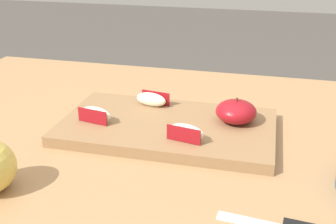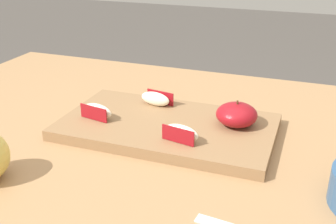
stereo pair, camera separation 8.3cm
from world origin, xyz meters
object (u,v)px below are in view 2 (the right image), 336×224
Objects in this scene: apple_wedge_back at (97,111)px; apple_wedge_right at (181,133)px; apple_half_skin_up at (237,115)px; cutting_board at (168,126)px; apple_wedge_front at (156,99)px.

apple_wedge_right is (0.19, -0.04, 0.00)m from apple_wedge_back.
apple_half_skin_up is 1.13× the size of apple_wedge_back.
apple_half_skin_up is 0.28m from apple_wedge_back.
apple_wedge_back is at bearing 169.59° from apple_wedge_right.
apple_half_skin_up is 0.13m from apple_wedge_right.
apple_wedge_back is at bearing -165.90° from cutting_board.
cutting_board is at bearing -51.84° from apple_wedge_front.
cutting_board is 5.88× the size of apple_wedge_right.
apple_wedge_back is (-0.14, -0.04, 0.03)m from cutting_board.
apple_wedge_right is at bearing -54.09° from cutting_board.
cutting_board is 0.09m from apple_wedge_right.
apple_wedge_front is at bearing 128.16° from cutting_board.
apple_wedge_front is 0.18m from apple_wedge_right.
apple_half_skin_up is 1.13× the size of apple_wedge_right.
apple_wedge_front is 1.00× the size of apple_wedge_back.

